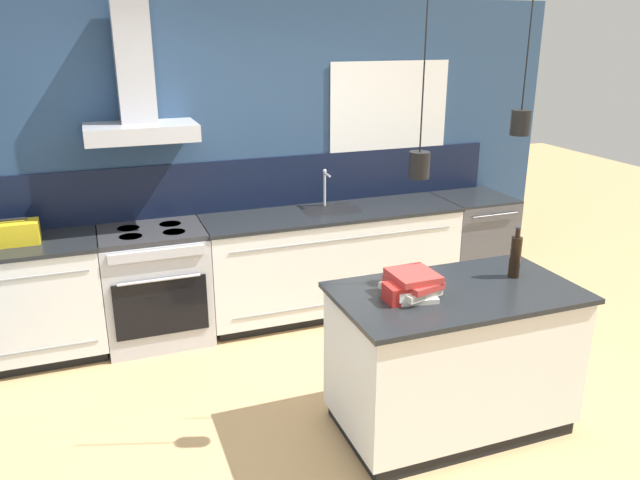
{
  "coord_description": "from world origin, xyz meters",
  "views": [
    {
      "loc": [
        -1.26,
        -2.98,
        2.36
      ],
      "look_at": [
        0.09,
        0.63,
        1.05
      ],
      "focal_mm": 35.0,
      "sensor_mm": 36.0,
      "label": 1
    }
  ],
  "objects": [
    {
      "name": "counter_run_sink",
      "position": [
        0.59,
        1.69,
        0.46
      ],
      "size": [
        2.19,
        0.64,
        1.23
      ],
      "color": "black",
      "rests_on": "ground_plane"
    },
    {
      "name": "dishwasher",
      "position": [
        1.99,
        1.69,
        0.46
      ],
      "size": [
        0.62,
        0.65,
        0.91
      ],
      "color": "#4C4C51",
      "rests_on": "ground_plane"
    },
    {
      "name": "ground_plane",
      "position": [
        0.0,
        0.0,
        0.0
      ],
      "size": [
        16.0,
        16.0,
        0.0
      ],
      "primitive_type": "plane",
      "color": "tan",
      "rests_on": "ground"
    },
    {
      "name": "book_stack",
      "position": [
        0.38,
        -0.1,
        0.98
      ],
      "size": [
        0.31,
        0.34,
        0.14
      ],
      "color": "silver",
      "rests_on": "kitchen_island"
    },
    {
      "name": "yellow_toolbox",
      "position": [
        -1.83,
        1.69,
        0.99
      ],
      "size": [
        0.34,
        0.18,
        0.19
      ],
      "color": "gold",
      "rests_on": "counter_run_left"
    },
    {
      "name": "kitchen_island",
      "position": [
        0.67,
        -0.12,
        0.46
      ],
      "size": [
        1.44,
        0.8,
        0.91
      ],
      "color": "black",
      "rests_on": "ground_plane"
    },
    {
      "name": "counter_run_left",
      "position": [
        -1.82,
        1.69,
        0.46
      ],
      "size": [
        1.1,
        0.64,
        0.91
      ],
      "color": "black",
      "rests_on": "ground_plane"
    },
    {
      "name": "oven_range",
      "position": [
        -0.89,
        1.69,
        0.46
      ],
      "size": [
        0.79,
        0.66,
        0.91
      ],
      "color": "#B5B5BA",
      "rests_on": "ground_plane"
    },
    {
      "name": "bottle_on_island",
      "position": [
        1.11,
        -0.06,
        1.05
      ],
      "size": [
        0.07,
        0.07,
        0.32
      ],
      "color": "black",
      "rests_on": "kitchen_island"
    },
    {
      "name": "red_supply_box",
      "position": [
        0.3,
        -0.14,
        0.96
      ],
      "size": [
        0.21,
        0.15,
        0.1
      ],
      "color": "red",
      "rests_on": "kitchen_island"
    },
    {
      "name": "wall_back",
      "position": [
        -0.05,
        2.0,
        1.35
      ],
      "size": [
        5.6,
        2.26,
        2.6
      ],
      "color": "navy",
      "rests_on": "ground_plane"
    }
  ]
}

